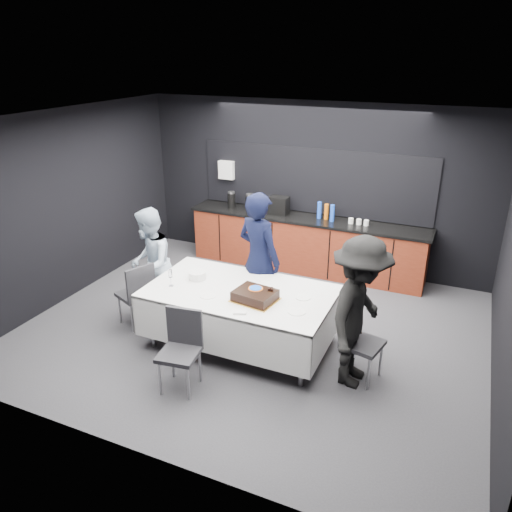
{
  "coord_description": "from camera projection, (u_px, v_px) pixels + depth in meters",
  "views": [
    {
      "loc": [
        2.43,
        -5.41,
        3.58
      ],
      "look_at": [
        0.0,
        0.1,
        1.05
      ],
      "focal_mm": 35.0,
      "sensor_mm": 36.0,
      "label": 1
    }
  ],
  "objects": [
    {
      "name": "ground",
      "position": [
        253.0,
        329.0,
        6.85
      ],
      "size": [
        6.0,
        6.0,
        0.0
      ],
      "primitive_type": "plane",
      "color": "#3E3E42",
      "rests_on": "ground"
    },
    {
      "name": "room_shell",
      "position": [
        253.0,
        198.0,
        6.13
      ],
      "size": [
        6.04,
        5.04,
        2.82
      ],
      "color": "white",
      "rests_on": "ground"
    },
    {
      "name": "kitchenette",
      "position": [
        305.0,
        239.0,
        8.52
      ],
      "size": [
        4.1,
        0.64,
        2.05
      ],
      "color": "#611F0F",
      "rests_on": "ground"
    },
    {
      "name": "party_table",
      "position": [
        240.0,
        300.0,
        6.27
      ],
      "size": [
        2.32,
        1.32,
        0.78
      ],
      "color": "#99999E",
      "rests_on": "ground"
    },
    {
      "name": "cake_assembly",
      "position": [
        255.0,
        295.0,
        5.94
      ],
      "size": [
        0.56,
        0.48,
        0.16
      ],
      "color": "gold",
      "rests_on": "party_table"
    },
    {
      "name": "plate_stack",
      "position": [
        197.0,
        275.0,
        6.5
      ],
      "size": [
        0.23,
        0.23,
        0.1
      ],
      "primitive_type": "cylinder",
      "color": "white",
      "rests_on": "party_table"
    },
    {
      "name": "loose_plate_near",
      "position": [
        208.0,
        295.0,
        6.07
      ],
      "size": [
        0.2,
        0.2,
        0.01
      ],
      "primitive_type": "cylinder",
      "color": "white",
      "rests_on": "party_table"
    },
    {
      "name": "loose_plate_right_a",
      "position": [
        303.0,
        297.0,
        6.03
      ],
      "size": [
        0.19,
        0.19,
        0.01
      ],
      "primitive_type": "cylinder",
      "color": "white",
      "rests_on": "party_table"
    },
    {
      "name": "loose_plate_right_b",
      "position": [
        297.0,
        312.0,
        5.7
      ],
      "size": [
        0.21,
        0.21,
        0.01
      ],
      "primitive_type": "cylinder",
      "color": "white",
      "rests_on": "party_table"
    },
    {
      "name": "loose_plate_far",
      "position": [
        263.0,
        278.0,
        6.52
      ],
      "size": [
        0.22,
        0.22,
        0.01
      ],
      "primitive_type": "cylinder",
      "color": "white",
      "rests_on": "party_table"
    },
    {
      "name": "fork_pile",
      "position": [
        240.0,
        312.0,
        5.67
      ],
      "size": [
        0.17,
        0.14,
        0.02
      ],
      "primitive_type": "cube",
      "rotation": [
        0.0,
        0.0,
        0.4
      ],
      "color": "white",
      "rests_on": "party_table"
    },
    {
      "name": "champagne_flute",
      "position": [
        170.0,
        275.0,
        6.26
      ],
      "size": [
        0.06,
        0.06,
        0.22
      ],
      "color": "white",
      "rests_on": "party_table"
    },
    {
      "name": "chair_left",
      "position": [
        138.0,
        291.0,
        6.73
      ],
      "size": [
        0.55,
        0.55,
        0.92
      ],
      "color": "#28282D",
      "rests_on": "ground"
    },
    {
      "name": "chair_right",
      "position": [
        357.0,
        335.0,
        5.7
      ],
      "size": [
        0.5,
        0.5,
        0.92
      ],
      "color": "#28282D",
      "rests_on": "ground"
    },
    {
      "name": "chair_near",
      "position": [
        181.0,
        344.0,
        5.54
      ],
      "size": [
        0.48,
        0.48,
        0.92
      ],
      "color": "#28282D",
      "rests_on": "ground"
    },
    {
      "name": "person_center",
      "position": [
        259.0,
        259.0,
        6.74
      ],
      "size": [
        0.79,
        0.64,
        1.86
      ],
      "primitive_type": "imported",
      "rotation": [
        0.0,
        0.0,
        2.82
      ],
      "color": "black",
      "rests_on": "ground"
    },
    {
      "name": "person_left",
      "position": [
        150.0,
        264.0,
        6.95
      ],
      "size": [
        0.86,
        0.94,
        1.58
      ],
      "primitive_type": "imported",
      "rotation": [
        0.0,
        0.0,
        -1.16
      ],
      "color": "#9FB2C7",
      "rests_on": "ground"
    },
    {
      "name": "person_right",
      "position": [
        359.0,
        313.0,
        5.46
      ],
      "size": [
        0.75,
        1.19,
        1.77
      ],
      "primitive_type": "imported",
      "rotation": [
        0.0,
        0.0,
        1.49
      ],
      "color": "black",
      "rests_on": "ground"
    }
  ]
}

